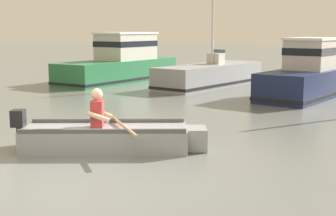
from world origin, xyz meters
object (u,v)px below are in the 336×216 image
(rowboat_with_person, at_px, (109,137))
(moored_boat_green, at_px, (121,63))
(moored_boat_grey, at_px, (210,76))
(moored_boat_navy, at_px, (308,75))

(rowboat_with_person, bearing_deg, moored_boat_green, 123.67)
(moored_boat_grey, bearing_deg, rowboat_with_person, -75.66)
(moored_boat_green, distance_m, moored_boat_navy, 8.51)
(moored_boat_green, relative_size, moored_boat_grey, 1.11)
(rowboat_with_person, distance_m, moored_boat_navy, 9.41)
(moored_boat_green, bearing_deg, moored_boat_navy, -7.45)
(rowboat_with_person, distance_m, moored_boat_grey, 10.94)
(moored_boat_grey, xyz_separation_m, moored_boat_navy, (4.23, -1.32, 0.32))
(rowboat_with_person, bearing_deg, moored_boat_grey, 104.34)
(moored_boat_green, xyz_separation_m, moored_boat_navy, (8.43, -1.10, -0.05))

